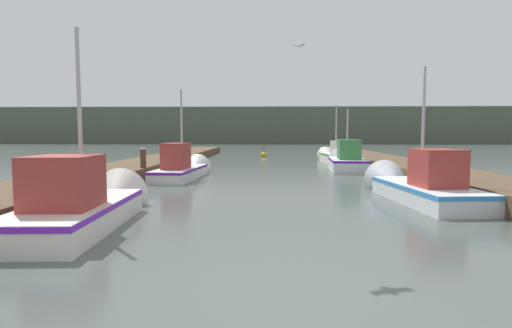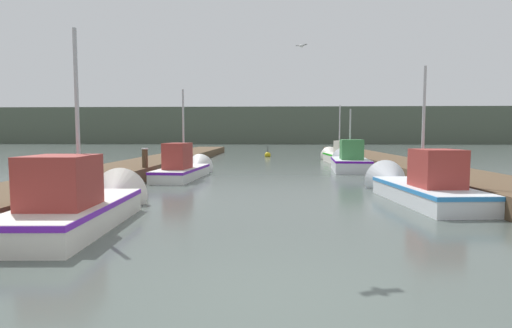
{
  "view_description": "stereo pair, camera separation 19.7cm",
  "coord_description": "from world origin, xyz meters",
  "px_view_note": "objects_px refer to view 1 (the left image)",
  "views": [
    {
      "loc": [
        -0.25,
        -4.31,
        1.89
      ],
      "look_at": [
        -0.6,
        8.23,
        0.92
      ],
      "focal_mm": 28.0,
      "sensor_mm": 36.0,
      "label": 1
    },
    {
      "loc": [
        -0.06,
        -4.3,
        1.89
      ],
      "look_at": [
        -0.6,
        8.23,
        0.92
      ],
      "focal_mm": 28.0,
      "sensor_mm": 36.0,
      "label": 2
    }
  ],
  "objects_px": {
    "fishing_boat_4": "(335,156)",
    "mooring_piling_0": "(143,164)",
    "fishing_boat_3": "(346,161)",
    "fishing_boat_0": "(86,204)",
    "mooring_piling_1": "(87,183)",
    "seagull_lead": "(299,46)",
    "fishing_boat_2": "(184,168)",
    "mooring_piling_2": "(22,205)",
    "fishing_boat_1": "(416,185)",
    "channel_buoy": "(264,155)"
  },
  "relations": [
    {
      "from": "fishing_boat_3",
      "to": "mooring_piling_1",
      "type": "xyz_separation_m",
      "value": [
        -9.03,
        -9.99,
        0.05
      ]
    },
    {
      "from": "mooring_piling_0",
      "to": "channel_buoy",
      "type": "relative_size",
      "value": 1.3
    },
    {
      "from": "fishing_boat_4",
      "to": "seagull_lead",
      "type": "relative_size",
      "value": 11.23
    },
    {
      "from": "fishing_boat_2",
      "to": "mooring_piling_0",
      "type": "distance_m",
      "value": 1.9
    },
    {
      "from": "mooring_piling_2",
      "to": "channel_buoy",
      "type": "bearing_deg",
      "value": 79.65
    },
    {
      "from": "mooring_piling_2",
      "to": "fishing_boat_1",
      "type": "bearing_deg",
      "value": 23.86
    },
    {
      "from": "fishing_boat_4",
      "to": "mooring_piling_0",
      "type": "relative_size",
      "value": 4.62
    },
    {
      "from": "fishing_boat_0",
      "to": "mooring_piling_1",
      "type": "height_order",
      "value": "fishing_boat_0"
    },
    {
      "from": "mooring_piling_1",
      "to": "mooring_piling_2",
      "type": "relative_size",
      "value": 1.06
    },
    {
      "from": "fishing_boat_0",
      "to": "fishing_boat_4",
      "type": "distance_m",
      "value": 19.8
    },
    {
      "from": "mooring_piling_0",
      "to": "fishing_boat_0",
      "type": "bearing_deg",
      "value": -81.32
    },
    {
      "from": "mooring_piling_0",
      "to": "mooring_piling_1",
      "type": "bearing_deg",
      "value": -90.31
    },
    {
      "from": "mooring_piling_2",
      "to": "seagull_lead",
      "type": "relative_size",
      "value": 1.84
    },
    {
      "from": "fishing_boat_3",
      "to": "seagull_lead",
      "type": "bearing_deg",
      "value": -139.76
    },
    {
      "from": "fishing_boat_0",
      "to": "seagull_lead",
      "type": "relative_size",
      "value": 8.96
    },
    {
      "from": "seagull_lead",
      "to": "fishing_boat_2",
      "type": "bearing_deg",
      "value": 49.89
    },
    {
      "from": "fishing_boat_0",
      "to": "channel_buoy",
      "type": "xyz_separation_m",
      "value": [
        3.5,
        24.05,
        -0.29
      ]
    },
    {
      "from": "fishing_boat_1",
      "to": "mooring_piling_0",
      "type": "relative_size",
      "value": 4.03
    },
    {
      "from": "fishing_boat_2",
      "to": "channel_buoy",
      "type": "xyz_separation_m",
      "value": [
        3.32,
        15.2,
        -0.27
      ]
    },
    {
      "from": "fishing_boat_0",
      "to": "mooring_piling_2",
      "type": "distance_m",
      "value": 1.15
    },
    {
      "from": "seagull_lead",
      "to": "channel_buoy",
      "type": "bearing_deg",
      "value": -53.21
    },
    {
      "from": "seagull_lead",
      "to": "mooring_piling_1",
      "type": "bearing_deg",
      "value": 81.14
    },
    {
      "from": "fishing_boat_3",
      "to": "mooring_piling_1",
      "type": "distance_m",
      "value": 13.46
    },
    {
      "from": "fishing_boat_3",
      "to": "fishing_boat_0",
      "type": "bearing_deg",
      "value": -117.07
    },
    {
      "from": "mooring_piling_0",
      "to": "seagull_lead",
      "type": "distance_m",
      "value": 8.86
    },
    {
      "from": "fishing_boat_0",
      "to": "fishing_boat_1",
      "type": "relative_size",
      "value": 0.91
    },
    {
      "from": "fishing_boat_2",
      "to": "fishing_boat_4",
      "type": "distance_m",
      "value": 12.17
    },
    {
      "from": "fishing_boat_3",
      "to": "mooring_piling_0",
      "type": "relative_size",
      "value": 3.56
    },
    {
      "from": "mooring_piling_0",
      "to": "fishing_boat_2",
      "type": "bearing_deg",
      "value": 45.07
    },
    {
      "from": "fishing_boat_2",
      "to": "fishing_boat_3",
      "type": "distance_m",
      "value": 8.55
    },
    {
      "from": "fishing_boat_0",
      "to": "mooring_piling_0",
      "type": "xyz_separation_m",
      "value": [
        -1.15,
        7.52,
        0.22
      ]
    },
    {
      "from": "fishing_boat_4",
      "to": "mooring_piling_0",
      "type": "height_order",
      "value": "fishing_boat_4"
    },
    {
      "from": "seagull_lead",
      "to": "fishing_boat_3",
      "type": "bearing_deg",
      "value": -115.23
    },
    {
      "from": "fishing_boat_1",
      "to": "channel_buoy",
      "type": "height_order",
      "value": "fishing_boat_1"
    },
    {
      "from": "fishing_boat_1",
      "to": "mooring_piling_1",
      "type": "bearing_deg",
      "value": -179.96
    },
    {
      "from": "fishing_boat_1",
      "to": "fishing_boat_2",
      "type": "xyz_separation_m",
      "value": [
        -7.84,
        5.42,
        0.01
      ]
    },
    {
      "from": "fishing_boat_2",
      "to": "mooring_piling_2",
      "type": "xyz_separation_m",
      "value": [
        -1.18,
        -9.41,
        0.09
      ]
    },
    {
      "from": "fishing_boat_0",
      "to": "fishing_boat_4",
      "type": "height_order",
      "value": "fishing_boat_0"
    },
    {
      "from": "fishing_boat_1",
      "to": "seagull_lead",
      "type": "height_order",
      "value": "seagull_lead"
    },
    {
      "from": "fishing_boat_4",
      "to": "mooring_piling_0",
      "type": "distance_m",
      "value": 14.05
    },
    {
      "from": "fishing_boat_1",
      "to": "fishing_boat_0",
      "type": "bearing_deg",
      "value": -161.81
    },
    {
      "from": "fishing_boat_1",
      "to": "fishing_boat_4",
      "type": "xyz_separation_m",
      "value": [
        0.14,
        14.61,
        0.02
      ]
    },
    {
      "from": "mooring_piling_1",
      "to": "seagull_lead",
      "type": "distance_m",
      "value": 11.65
    },
    {
      "from": "mooring_piling_1",
      "to": "channel_buoy",
      "type": "height_order",
      "value": "mooring_piling_1"
    },
    {
      "from": "seagull_lead",
      "to": "fishing_boat_4",
      "type": "bearing_deg",
      "value": -82.52
    },
    {
      "from": "fishing_boat_1",
      "to": "mooring_piling_1",
      "type": "relative_size",
      "value": 5.03
    },
    {
      "from": "fishing_boat_2",
      "to": "fishing_boat_3",
      "type": "xyz_separation_m",
      "value": [
        7.68,
        3.76,
        0.06
      ]
    },
    {
      "from": "fishing_boat_3",
      "to": "channel_buoy",
      "type": "xyz_separation_m",
      "value": [
        -4.36,
        11.44,
        -0.33
      ]
    },
    {
      "from": "fishing_boat_1",
      "to": "mooring_piling_1",
      "type": "height_order",
      "value": "fishing_boat_1"
    },
    {
      "from": "mooring_piling_2",
      "to": "mooring_piling_0",
      "type": "bearing_deg",
      "value": 91.06
    }
  ]
}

